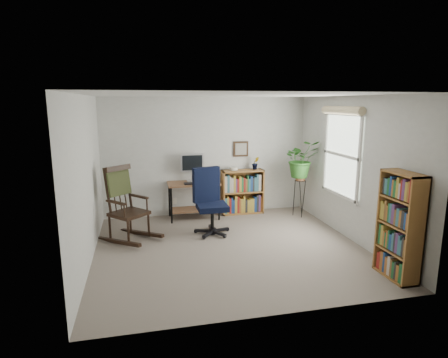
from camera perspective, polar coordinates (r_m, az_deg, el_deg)
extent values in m
cube|color=gray|center=(6.11, 0.85, -10.43)|extent=(4.20, 4.00, 0.00)
cube|color=silver|center=(5.67, 0.92, 12.68)|extent=(4.20, 4.00, 0.00)
cube|color=silver|center=(7.70, -2.66, 3.43)|extent=(4.20, 0.00, 2.40)
cube|color=silver|center=(3.91, 7.89, -4.75)|extent=(4.20, 0.00, 2.40)
cube|color=silver|center=(5.66, -20.24, -0.26)|extent=(0.00, 4.00, 2.40)
cube|color=silver|center=(6.59, 18.93, 1.41)|extent=(0.00, 4.00, 2.40)
cube|color=black|center=(7.32, -4.54, -0.65)|extent=(0.40, 0.15, 0.02)
imported|color=#2D6724|center=(7.59, 11.76, 5.68)|extent=(1.69, 1.88, 1.46)
imported|color=#2D6724|center=(7.81, 4.82, 1.86)|extent=(0.13, 0.24, 0.11)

